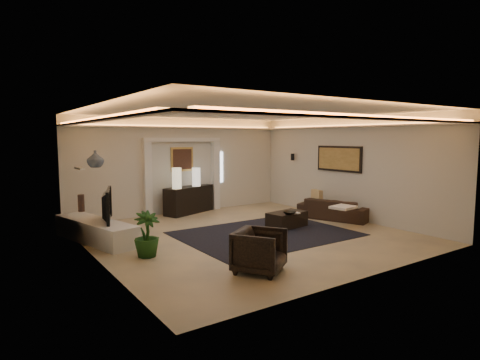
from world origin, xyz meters
TOP-DOWN VIEW (x-y plane):
  - floor at (0.00, 0.00)m, footprint 7.00×7.00m
  - ceiling at (0.00, 0.00)m, footprint 7.00×7.00m
  - wall_back at (0.00, 3.50)m, footprint 7.00×0.00m
  - wall_front at (0.00, -3.50)m, footprint 7.00×0.00m
  - wall_left at (-3.50, 0.00)m, footprint 0.00×7.00m
  - wall_right at (3.50, 0.00)m, footprint 0.00×7.00m
  - cove_soffit at (0.00, 0.00)m, footprint 7.00×7.00m
  - daylight_slit at (1.35, 3.48)m, footprint 0.25×0.03m
  - area_rug at (0.40, -0.20)m, footprint 4.00×3.00m
  - pilaster_left at (-1.15, 3.40)m, footprint 0.22×0.20m
  - pilaster_right at (1.15, 3.40)m, footprint 0.22×0.20m
  - alcove_header at (0.00, 3.40)m, footprint 2.52×0.20m
  - painting_frame at (0.00, 3.47)m, footprint 0.74×0.04m
  - painting_canvas at (0.00, 3.44)m, footprint 0.62×0.02m
  - art_panel_frame at (3.47, 0.30)m, footprint 0.04×1.64m
  - art_panel_gold at (3.44, 0.30)m, footprint 0.02×1.50m
  - wall_sconce at (3.38, 2.20)m, footprint 0.12×0.12m
  - wall_niche at (-3.44, 1.40)m, footprint 0.10×0.55m
  - console at (0.10, 3.25)m, footprint 1.77×1.09m
  - lamp_left at (-0.42, 2.99)m, footprint 0.32×0.32m
  - lamp_right at (0.34, 3.20)m, footprint 0.32×0.32m
  - media_ledge at (-3.15, 1.46)m, footprint 1.26×2.68m
  - tv at (-3.02, 1.26)m, footprint 1.23×0.55m
  - figurine at (-3.15, 2.74)m, footprint 0.18×0.18m
  - ginger_jar at (-3.15, 1.22)m, footprint 0.40×0.40m
  - plant at (-2.63, -0.34)m, footprint 0.52×0.52m
  - sofa at (3.10, 0.10)m, footprint 2.11×1.41m
  - throw_blanket at (2.39, -0.85)m, footprint 0.67×0.58m
  - throw_pillow at (3.05, 0.74)m, footprint 0.23×0.46m
  - coffee_table at (1.30, 0.06)m, footprint 1.12×0.73m
  - bowl at (1.15, -0.22)m, footprint 0.41×0.41m
  - magazine at (1.32, -0.22)m, footprint 0.26×0.21m
  - armchair at (-1.36, -2.29)m, footprint 1.11×1.12m

SIDE VIEW (x-z plane):
  - floor at x=0.00m, z-range 0.00..0.00m
  - area_rug at x=0.40m, z-range 0.00..0.01m
  - coffee_table at x=1.30m, z-range 0.01..0.40m
  - media_ledge at x=-3.15m, z-range -0.02..0.47m
  - sofa at x=3.10m, z-range 0.00..0.58m
  - armchair at x=-1.36m, z-range 0.00..0.74m
  - console at x=0.10m, z-range -0.02..0.82m
  - magazine at x=1.32m, z-range 0.41..0.44m
  - plant at x=-2.63m, z-range 0.00..0.88m
  - bowl at x=1.15m, z-range 0.41..0.49m
  - throw_blanket at x=2.39m, z-range 0.52..0.58m
  - throw_pillow at x=3.05m, z-range 0.33..0.77m
  - figurine at x=-3.15m, z-range 0.43..0.85m
  - tv at x=-3.02m, z-range 0.45..1.17m
  - lamp_left at x=-0.42m, z-range 0.78..1.40m
  - lamp_right at x=0.34m, z-range 0.81..1.37m
  - pilaster_left at x=-1.15m, z-range 0.00..2.20m
  - pilaster_right at x=1.15m, z-range 0.00..2.20m
  - daylight_slit at x=1.35m, z-range 0.85..1.85m
  - wall_back at x=0.00m, z-range -2.05..4.95m
  - wall_front at x=0.00m, z-range -2.05..4.95m
  - wall_left at x=-3.50m, z-range -2.05..4.95m
  - wall_right at x=3.50m, z-range -2.05..4.95m
  - painting_frame at x=0.00m, z-range 1.28..2.02m
  - painting_canvas at x=0.00m, z-range 1.34..1.96m
  - wall_niche at x=-3.44m, z-range 1.63..1.67m
  - wall_sconce at x=3.38m, z-range 1.57..1.79m
  - art_panel_gold at x=3.44m, z-range 1.39..2.01m
  - art_panel_frame at x=3.47m, z-range 1.33..2.07m
  - ginger_jar at x=-3.15m, z-range 1.67..2.04m
  - alcove_header at x=0.00m, z-range 2.19..2.31m
  - cove_soffit at x=0.00m, z-range 2.60..2.64m
  - ceiling at x=0.00m, z-range 2.90..2.90m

